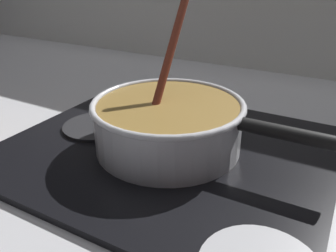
% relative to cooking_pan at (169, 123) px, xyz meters
% --- Properties ---
extents(ground, '(2.40, 1.60, 0.04)m').
position_rel_cooking_pan_xyz_m(ground, '(-0.08, -0.18, -0.08)').
color(ground, '#B7B7BC').
extents(hob_plate, '(0.56, 0.48, 0.01)m').
position_rel_cooking_pan_xyz_m(hob_plate, '(-0.00, -0.00, -0.05)').
color(hob_plate, black).
rests_on(hob_plate, ground).
extents(burner_ring, '(0.18, 0.18, 0.01)m').
position_rel_cooking_pan_xyz_m(burner_ring, '(-0.00, -0.00, -0.04)').
color(burner_ring, '#592D0C').
rests_on(burner_ring, hob_plate).
extents(spare_burner, '(0.13, 0.13, 0.01)m').
position_rel_cooking_pan_xyz_m(spare_burner, '(-0.17, -0.00, -0.04)').
color(spare_burner, '#262628').
rests_on(spare_burner, hob_plate).
extents(cooking_pan, '(0.42, 0.26, 0.27)m').
position_rel_cooking_pan_xyz_m(cooking_pan, '(0.00, 0.00, 0.00)').
color(cooking_pan, silver).
rests_on(cooking_pan, hob_plate).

